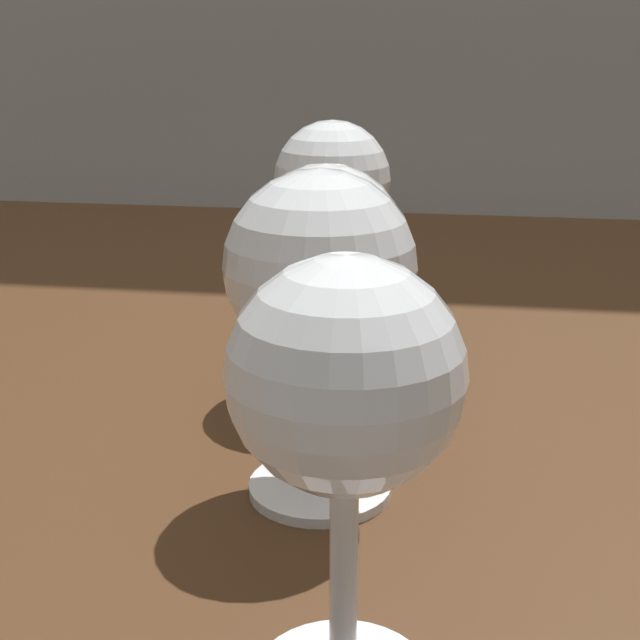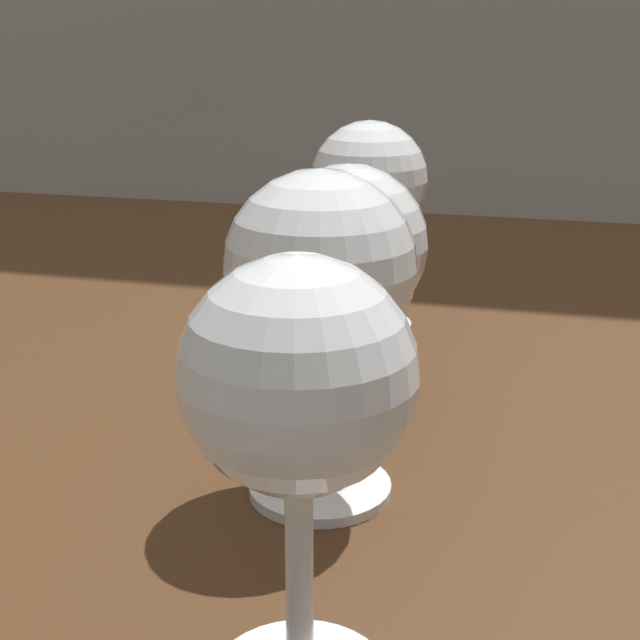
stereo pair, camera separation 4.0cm
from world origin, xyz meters
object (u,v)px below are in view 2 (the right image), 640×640
(wine_glass_port, at_px, (320,277))
(wine_glass_chardonnay, at_px, (298,390))
(wine_glass_cabernet, at_px, (369,185))
(wine_glass_white, at_px, (348,246))

(wine_glass_port, bearing_deg, wine_glass_chardonnay, -77.86)
(wine_glass_chardonnay, relative_size, wine_glass_port, 0.97)
(wine_glass_cabernet, bearing_deg, wine_glass_port, -83.07)
(wine_glass_port, relative_size, wine_glass_cabernet, 1.02)
(wine_glass_port, distance_m, wine_glass_white, 0.12)
(wine_glass_chardonnay, bearing_deg, wine_glass_port, 102.14)
(wine_glass_chardonnay, xyz_separation_m, wine_glass_white, (-0.04, 0.25, -0.02))
(wine_glass_chardonnay, xyz_separation_m, wine_glass_port, (-0.03, 0.13, -0.00))
(wine_glass_chardonnay, distance_m, wine_glass_white, 0.25)
(wine_glass_chardonnay, height_order, wine_glass_port, wine_glass_port)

